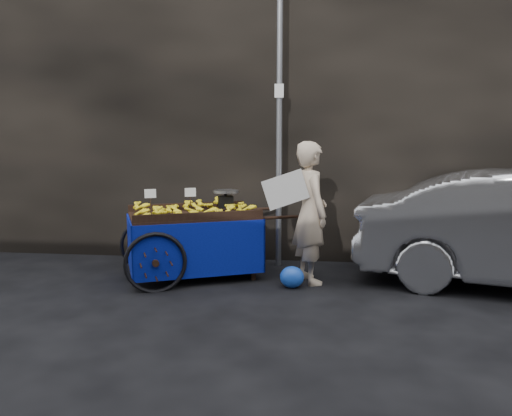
# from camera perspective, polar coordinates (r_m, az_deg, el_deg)

# --- Properties ---
(ground) EXTENTS (80.00, 80.00, 0.00)m
(ground) POSITION_cam_1_polar(r_m,az_deg,el_deg) (5.85, -1.35, -9.66)
(ground) COLOR black
(ground) RESTS_ON ground
(building_wall) EXTENTS (13.50, 2.00, 5.00)m
(building_wall) POSITION_cam_1_polar(r_m,az_deg,el_deg) (8.16, 4.02, 13.08)
(building_wall) COLOR black
(building_wall) RESTS_ON ground
(street_pole) EXTENTS (0.12, 0.10, 4.00)m
(street_pole) POSITION_cam_1_polar(r_m,az_deg,el_deg) (6.84, 2.67, 9.93)
(street_pole) COLOR slate
(street_pole) RESTS_ON ground
(banana_cart) EXTENTS (2.38, 1.76, 1.19)m
(banana_cart) POSITION_cam_1_polar(r_m,az_deg,el_deg) (6.41, -7.63, -1.45)
(banana_cart) COLOR black
(banana_cart) RESTS_ON ground
(vendor) EXTENTS (0.90, 0.75, 1.74)m
(vendor) POSITION_cam_1_polar(r_m,az_deg,el_deg) (6.14, 6.19, -0.52)
(vendor) COLOR tan
(vendor) RESTS_ON ground
(plastic_bag) EXTENTS (0.29, 0.23, 0.26)m
(plastic_bag) POSITION_cam_1_polar(r_m,az_deg,el_deg) (6.02, 4.13, -7.89)
(plastic_bag) COLOR blue
(plastic_bag) RESTS_ON ground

